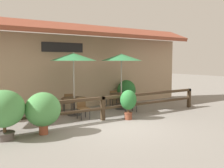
% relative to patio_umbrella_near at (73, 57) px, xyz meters
% --- Properties ---
extents(ground_plane, '(60.00, 60.00, 0.00)m').
position_rel_patio_umbrella_near_xyz_m(ground_plane, '(0.54, -2.57, -2.52)').
color(ground_plane, gray).
extents(building_facade, '(14.28, 1.49, 4.23)m').
position_rel_patio_umbrella_near_xyz_m(building_facade, '(0.54, 1.54, -0.36)').
color(building_facade, tan).
rests_on(building_facade, ground).
extents(patio_railing, '(10.40, 0.14, 0.95)m').
position_rel_patio_umbrella_near_xyz_m(patio_railing, '(0.54, -1.52, -1.83)').
color(patio_railing, '#3D2D1E').
rests_on(patio_railing, ground).
extents(patio_umbrella_near, '(1.98, 1.98, 2.73)m').
position_rel_patio_umbrella_near_xyz_m(patio_umbrella_near, '(0.00, 0.00, 0.00)').
color(patio_umbrella_near, '#B7B2A8').
rests_on(patio_umbrella_near, ground).
extents(dining_table_near, '(1.09, 1.09, 0.75)m').
position_rel_patio_umbrella_near_xyz_m(dining_table_near, '(-0.00, 0.00, -1.92)').
color(dining_table_near, '#4C3826').
rests_on(dining_table_near, ground).
extents(chair_near_streetside, '(0.42, 0.42, 0.85)m').
position_rel_patio_umbrella_near_xyz_m(chair_near_streetside, '(0.01, -0.81, -2.05)').
color(chair_near_streetside, brown).
rests_on(chair_near_streetside, ground).
extents(chair_near_wallside, '(0.50, 0.50, 0.85)m').
position_rel_patio_umbrella_near_xyz_m(chair_near_wallside, '(0.06, 0.81, -2.05)').
color(chair_near_wallside, brown).
rests_on(chair_near_wallside, ground).
extents(patio_umbrella_middle, '(1.98, 1.98, 2.73)m').
position_rel_patio_umbrella_near_xyz_m(patio_umbrella_middle, '(2.51, -0.01, 0.00)').
color(patio_umbrella_middle, '#B7B2A8').
rests_on(patio_umbrella_middle, ground).
extents(dining_table_middle, '(1.09, 1.09, 0.75)m').
position_rel_patio_umbrella_near_xyz_m(dining_table_middle, '(2.51, -0.01, -1.92)').
color(dining_table_middle, '#4C3826').
rests_on(dining_table_middle, ground).
extents(chair_middle_streetside, '(0.47, 0.47, 0.85)m').
position_rel_patio_umbrella_near_xyz_m(chair_middle_streetside, '(2.49, -0.77, -2.05)').
color(chair_middle_streetside, brown).
rests_on(chair_middle_streetside, ground).
extents(chair_middle_wallside, '(0.44, 0.44, 0.85)m').
position_rel_patio_umbrella_near_xyz_m(chair_middle_wallside, '(2.46, 0.74, -2.05)').
color(chair_middle_wallside, brown).
rests_on(chair_middle_wallside, ground).
extents(potted_plant_small_flowering, '(0.68, 0.61, 1.20)m').
position_rel_patio_umbrella_near_xyz_m(potted_plant_small_flowering, '(1.47, -1.97, -1.78)').
color(potted_plant_small_flowering, brown).
rests_on(potted_plant_small_flowering, ground).
extents(potted_plant_broad_leaf, '(1.23, 1.11, 1.51)m').
position_rel_patio_umbrella_near_xyz_m(potted_plant_broad_leaf, '(-3.19, -2.01, -1.62)').
color(potted_plant_broad_leaf, '#564C47').
rests_on(potted_plant_broad_leaf, ground).
extents(potted_plant_entrance_palm, '(1.14, 1.02, 1.37)m').
position_rel_patio_umbrella_near_xyz_m(potted_plant_entrance_palm, '(-2.04, -2.09, -1.72)').
color(potted_plant_entrance_palm, '#9E4C33').
rests_on(potted_plant_entrance_palm, ground).
extents(potted_plant_tall_tropical, '(1.05, 0.94, 1.32)m').
position_rel_patio_umbrella_near_xyz_m(potted_plant_tall_tropical, '(3.56, 0.98, -1.81)').
color(potted_plant_tall_tropical, '#9E4C33').
rests_on(potted_plant_tall_tropical, ground).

